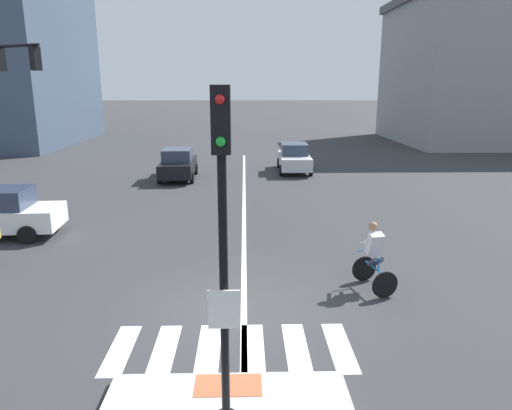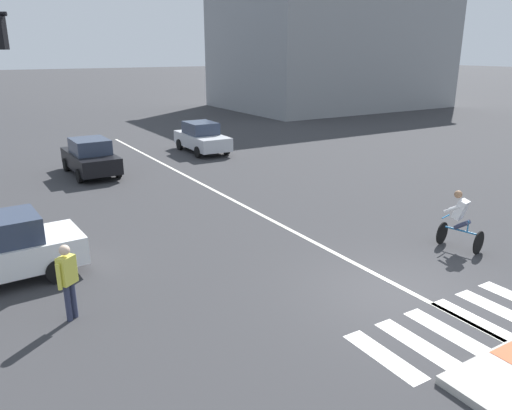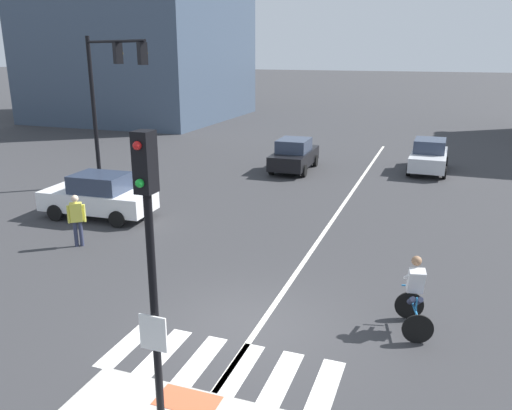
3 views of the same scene
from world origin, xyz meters
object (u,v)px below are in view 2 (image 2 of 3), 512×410
car_black_westbound_distant (90,157)px  pedestrian_at_curb_left (68,276)px  cyclist (460,219)px  car_silver_eastbound_distant (202,137)px

car_black_westbound_distant → pedestrian_at_curb_left: size_ratio=2.47×
car_black_westbound_distant → pedestrian_at_curb_left: 13.06m
car_black_westbound_distant → cyclist: size_ratio=2.46×
cyclist → pedestrian_at_curb_left: cyclist is taller
car_black_westbound_distant → cyclist: bearing=-64.6°
car_black_westbound_distant → car_silver_eastbound_distant: 6.80m
pedestrian_at_curb_left → car_black_westbound_distant: bearing=74.7°
car_silver_eastbound_distant → cyclist: size_ratio=2.46×
car_silver_eastbound_distant → pedestrian_at_curb_left: pedestrian_at_curb_left is taller
car_silver_eastbound_distant → pedestrian_at_curb_left: size_ratio=2.47×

